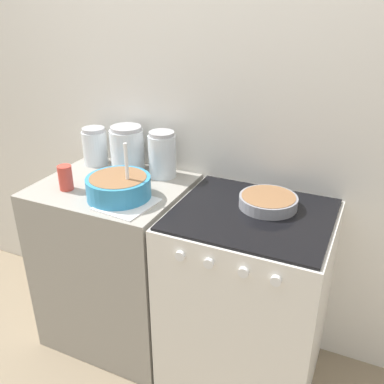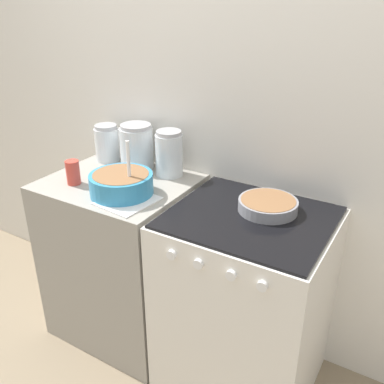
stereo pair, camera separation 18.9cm
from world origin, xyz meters
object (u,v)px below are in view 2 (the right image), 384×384
baking_pan (268,205)px  storage_jar_middle (137,149)px  mixing_bowl (121,183)px  storage_jar_left (107,145)px  tin_can (73,172)px  storage_jar_right (169,156)px  stove (244,302)px

baking_pan → storage_jar_middle: (-0.79, 0.12, 0.07)m
mixing_bowl → baking_pan: 0.67m
storage_jar_middle → storage_jar_left: bearing=180.0°
baking_pan → storage_jar_middle: 0.80m
baking_pan → mixing_bowl: bearing=-163.2°
baking_pan → tin_can: tin_can is taller
storage_jar_right → tin_can: bearing=-135.3°
storage_jar_left → storage_jar_right: bearing=0.0°
mixing_bowl → storage_jar_middle: 0.34m
storage_jar_middle → storage_jar_right: size_ratio=1.01×
storage_jar_middle → tin_can: (-0.13, -0.34, -0.04)m
storage_jar_left → storage_jar_middle: size_ratio=0.86×
baking_pan → storage_jar_left: storage_jar_left is taller
mixing_bowl → baking_pan: bearing=16.8°
stove → mixing_bowl: size_ratio=3.12×
stove → mixing_bowl: bearing=-169.5°
stove → storage_jar_middle: (-0.74, 0.20, 0.56)m
stove → storage_jar_right: bearing=159.8°
stove → storage_jar_right: (-0.54, 0.20, 0.55)m
mixing_bowl → baking_pan: mixing_bowl is taller
storage_jar_left → baking_pan: bearing=-6.6°
storage_jar_left → tin_can: (0.07, -0.34, -0.03)m
baking_pan → storage_jar_left: (-0.99, 0.12, 0.06)m
stove → mixing_bowl: (-0.60, -0.11, 0.51)m
mixing_bowl → storage_jar_right: (0.06, 0.31, 0.04)m
storage_jar_middle → tin_can: size_ratio=1.96×
baking_pan → tin_can: size_ratio=2.13×
mixing_bowl → baking_pan: (0.64, 0.19, -0.03)m
mixing_bowl → stove: bearing=10.5°
stove → baking_pan: (0.04, 0.08, 0.48)m
storage_jar_right → tin_can: size_ratio=1.95×
stove → tin_can: 1.02m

